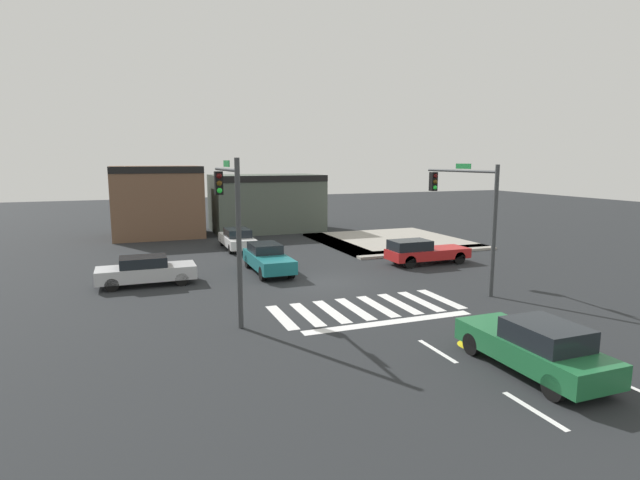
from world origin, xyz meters
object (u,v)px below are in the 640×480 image
(car_white, at_px, (237,239))
(traffic_signal_southeast, at_px, (465,201))
(car_green, at_px, (535,347))
(car_silver, at_px, (146,271))
(car_red, at_px, (423,251))
(traffic_signal_southwest, at_px, (229,209))
(car_teal, at_px, (268,258))

(car_white, bearing_deg, traffic_signal_southeast, 30.13)
(traffic_signal_southeast, bearing_deg, car_green, 154.78)
(car_silver, height_order, car_red, car_red)
(traffic_signal_southeast, xyz_separation_m, car_green, (-4.20, -8.93, -3.26))
(traffic_signal_southeast, distance_m, car_white, 16.10)
(car_green, bearing_deg, traffic_signal_southwest, 39.60)
(traffic_signal_southwest, xyz_separation_m, traffic_signal_southeast, (11.04, 0.67, -0.07))
(car_teal, height_order, car_red, car_teal)
(car_green, height_order, car_silver, car_green)
(car_green, relative_size, car_silver, 1.03)
(traffic_signal_southeast, xyz_separation_m, car_red, (1.00, 4.95, -3.28))
(car_silver, bearing_deg, traffic_signal_southwest, -64.58)
(traffic_signal_southwest, height_order, car_red, traffic_signal_southwest)
(traffic_signal_southwest, height_order, car_teal, traffic_signal_southwest)
(traffic_signal_southeast, relative_size, car_white, 1.21)
(traffic_signal_southeast, bearing_deg, car_red, -11.43)
(traffic_signal_southeast, xyz_separation_m, car_white, (-7.91, 13.62, -3.31))
(traffic_signal_southeast, bearing_deg, car_silver, 68.66)
(car_green, xyz_separation_m, car_white, (-3.70, 22.55, -0.06))
(car_teal, height_order, car_white, car_teal)
(car_white, bearing_deg, car_silver, -36.45)
(car_white, distance_m, car_red, 12.43)
(traffic_signal_southwest, distance_m, car_silver, 7.57)
(traffic_signal_southwest, height_order, car_green, traffic_signal_southwest)
(traffic_signal_southwest, relative_size, car_white, 1.26)
(car_green, bearing_deg, car_red, -20.56)
(car_silver, bearing_deg, car_white, 53.55)
(traffic_signal_southwest, relative_size, traffic_signal_southeast, 1.04)
(car_teal, height_order, car_silver, car_teal)
(traffic_signal_southwest, xyz_separation_m, car_silver, (-2.91, 6.11, -3.38))
(traffic_signal_southwest, relative_size, car_teal, 1.27)
(traffic_signal_southeast, distance_m, car_green, 10.39)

